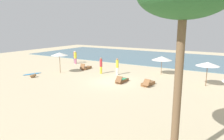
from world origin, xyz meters
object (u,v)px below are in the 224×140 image
person_2 (75,57)px  dog (33,76)px  umbrella_0 (59,54)px  surfboard (32,74)px  person_3 (101,65)px  umbrella_3 (162,58)px  person_1 (117,66)px  lounger_1 (122,81)px  person_0 (75,57)px  lounger_2 (86,68)px  umbrella_1 (208,64)px  lounger_0 (148,84)px

person_2 → dog: size_ratio=2.24×
umbrella_0 → surfboard: bearing=-135.4°
person_3 → umbrella_0: bearing=-153.4°
umbrella_3 → person_1: (-4.04, -2.59, -0.85)m
umbrella_3 → lounger_1: umbrella_3 is taller
person_1 → dog: size_ratio=2.27×
umbrella_0 → person_1: size_ratio=1.27×
umbrella_3 → person_2: bearing=178.4°
person_3 → lounger_1: bearing=-29.5°
lounger_1 → person_0: bearing=151.2°
person_2 → surfboard: (0.31, -7.55, -0.86)m
lounger_2 → person_1: bearing=-8.0°
person_0 → lounger_1: bearing=-28.8°
umbrella_3 → lounger_2: 9.15m
person_0 → person_3: (7.19, -3.90, 0.05)m
person_3 → surfboard: bearing=-146.3°
umbrella_3 → person_3: (-5.86, -3.00, -0.85)m
person_1 → lounger_1: bearing=-52.6°
lounger_1 → lounger_2: lounger_2 is taller
umbrella_0 → person_3: 4.79m
person_1 → person_2: person_1 is taller
person_2 → surfboard: 7.60m
lounger_1 → person_2: (-10.36, 5.49, 0.72)m
lounger_2 → lounger_1: bearing=-25.6°
person_3 → surfboard: size_ratio=0.87×
umbrella_0 → lounger_1: 8.15m
person_2 → person_3: 7.40m
umbrella_1 → lounger_1: size_ratio=1.25×
surfboard → person_0: bearing=96.4°
person_2 → dog: (1.68, -8.49, -0.71)m
lounger_1 → person_2: 11.75m
person_0 → person_1: size_ratio=0.95×
umbrella_0 → umbrella_1: size_ratio=1.08×
lounger_0 → person_0: 14.64m
umbrella_3 → person_2: size_ratio=1.20×
person_0 → surfboard: bearing=-83.6°
person_3 → dog: (-4.91, -5.13, -0.74)m
lounger_0 → person_1: 5.03m
umbrella_1 → surfboard: bearing=-164.3°
umbrella_3 → lounger_2: bearing=-167.7°
umbrella_1 → person_1: (-8.86, -0.16, -1.04)m
lounger_0 → person_2: bearing=158.0°
umbrella_0 → umbrella_3: size_ratio=1.08×
lounger_0 → person_2: person_2 is taller
lounger_1 → person_0: 12.53m
person_0 → person_1: (9.01, -3.48, 0.05)m
lounger_0 → lounger_1: size_ratio=1.03×
umbrella_1 → lounger_0: umbrella_1 is taller
umbrella_3 → person_1: umbrella_3 is taller
umbrella_3 → surfboard: (-12.15, -7.19, -1.75)m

